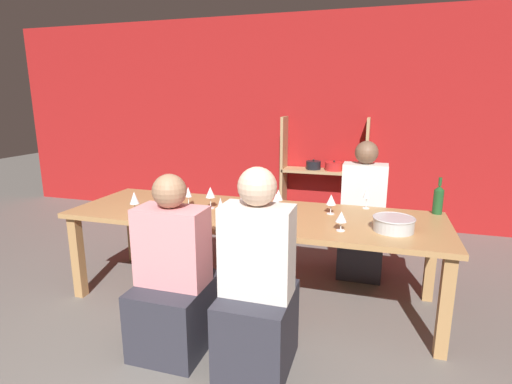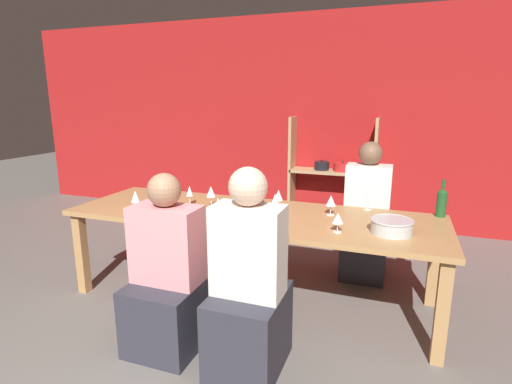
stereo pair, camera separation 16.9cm
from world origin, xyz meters
TOP-DOWN VIEW (x-y plane):
  - wall_back_red at (0.00, 3.83)m, footprint 8.80×0.06m
  - shelf_unit at (0.39, 3.63)m, footprint 1.09×0.30m
  - dining_table at (0.10, 1.46)m, footprint 2.98×0.95m
  - mixing_bowl at (1.17, 1.33)m, footprint 0.29×0.29m
  - wine_bottle_green at (1.51, 1.87)m, footprint 0.08×0.08m
  - wine_glass_red_a at (-0.78, 1.14)m, footprint 0.08×0.08m
  - wine_glass_red_b at (0.32, 1.26)m, footprint 0.08×0.08m
  - wine_glass_red_c at (0.97, 1.87)m, footprint 0.06×0.06m
  - wine_glass_white_a at (0.70, 1.61)m, footprint 0.08×0.08m
  - wine_glass_empty_a at (0.07, 1.74)m, footprint 0.06×0.06m
  - wine_glass_white_b at (0.28, 1.48)m, footprint 0.08×0.08m
  - wine_glass_red_d at (0.82, 1.22)m, footprint 0.08×0.08m
  - wine_glass_red_e at (-0.05, 1.14)m, footprint 0.07×0.07m
  - wine_glass_white_c at (-0.28, 1.49)m, footprint 0.08×0.08m
  - wine_glass_empty_b at (-0.49, 1.50)m, footprint 0.07×0.07m
  - wine_glass_empty_c at (0.27, 1.62)m, footprint 0.08×0.08m
  - cell_phone at (-0.10, 1.84)m, footprint 0.12×0.16m
  - person_near_a at (0.39, 0.63)m, footprint 0.42×0.53m
  - person_far_a at (0.93, 2.25)m, footprint 0.40×0.50m
  - person_near_b at (-0.20, 0.67)m, footprint 0.45×0.56m

SIDE VIEW (x-z plane):
  - person_near_b at x=-0.20m, z-range -0.17..1.02m
  - person_near_a at x=0.39m, z-range -0.17..1.10m
  - person_far_a at x=0.93m, z-range -0.17..1.10m
  - shelf_unit at x=0.39m, z-range -0.18..1.23m
  - dining_table at x=0.10m, z-range 0.30..1.05m
  - cell_phone at x=-0.10m, z-range 0.75..0.76m
  - mixing_bowl at x=1.17m, z-range 0.75..0.85m
  - wine_glass_red_d at x=0.82m, z-range 0.77..0.91m
  - wine_glass_red_b at x=0.32m, z-range 0.77..0.92m
  - wine_glass_white_a at x=0.70m, z-range 0.78..0.94m
  - wine_glass_white_b at x=0.28m, z-range 0.77..0.94m
  - wine_glass_empty_a at x=0.07m, z-range 0.78..0.95m
  - wine_glass_empty_b at x=-0.49m, z-range 0.78..0.95m
  - wine_bottle_green at x=1.51m, z-range 0.72..1.01m
  - wine_glass_empty_c at x=0.27m, z-range 0.78..0.95m
  - wine_glass_red_c at x=0.97m, z-range 0.78..0.96m
  - wine_glass_red_a at x=-0.78m, z-range 0.78..0.97m
  - wine_glass_white_c at x=-0.28m, z-range 0.79..0.97m
  - wine_glass_red_e at x=-0.05m, z-range 0.78..0.98m
  - wall_back_red at x=0.00m, z-range 0.00..2.70m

